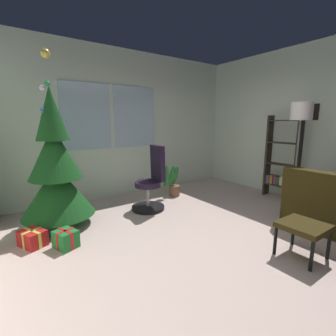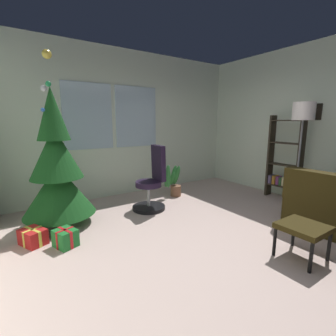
{
  "view_description": "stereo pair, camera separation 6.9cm",
  "coord_description": "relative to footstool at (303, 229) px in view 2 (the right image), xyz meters",
  "views": [
    {
      "loc": [
        -2.23,
        -1.78,
        1.49
      ],
      "look_at": [
        -0.28,
        1.0,
        0.84
      ],
      "focal_mm": 25.89,
      "sensor_mm": 36.0,
      "label": 1
    },
    {
      "loc": [
        -2.18,
        -1.82,
        1.49
      ],
      "look_at": [
        -0.28,
        1.0,
        0.84
      ],
      "focal_mm": 25.89,
      "sensor_mm": 36.0,
      "label": 2
    }
  ],
  "objects": [
    {
      "name": "ground_plane",
      "position": [
        -0.41,
        0.6,
        -0.39
      ],
      "size": [
        4.91,
        5.55,
        0.1
      ],
      "primitive_type": "cube",
      "color": "beige"
    },
    {
      "name": "wall_back_with_windows",
      "position": [
        -0.43,
        3.43,
        1.11
      ],
      "size": [
        4.91,
        0.12,
        2.88
      ],
      "color": "silver",
      "rests_on": "ground_plane"
    },
    {
      "name": "footstool",
      "position": [
        0.0,
        0.0,
        0.0
      ],
      "size": [
        0.45,
        0.45,
        0.39
      ],
      "color": "#31270D",
      "rests_on": "ground_plane"
    },
    {
      "name": "holiday_tree",
      "position": [
        -2.02,
        2.46,
        0.47
      ],
      "size": [
        1.0,
        1.0,
        2.41
      ],
      "color": "#4C331E",
      "rests_on": "ground_plane"
    },
    {
      "name": "gift_box_red",
      "position": [
        -2.42,
        2.0,
        -0.24
      ],
      "size": [
        0.33,
        0.37,
        0.2
      ],
      "color": "red",
      "rests_on": "ground_plane"
    },
    {
      "name": "gift_box_green",
      "position": [
        -2.1,
        1.72,
        -0.23
      ],
      "size": [
        0.29,
        0.31,
        0.22
      ],
      "color": "#1E722D",
      "rests_on": "ground_plane"
    },
    {
      "name": "office_chair",
      "position": [
        -0.58,
        2.26,
        0.09
      ],
      "size": [
        0.56,
        0.56,
        1.1
      ],
      "color": "black",
      "rests_on": "ground_plane"
    },
    {
      "name": "bookshelf",
      "position": [
        1.83,
        1.34,
        0.37
      ],
      "size": [
        0.18,
        0.64,
        1.61
      ],
      "color": "#30281D",
      "rests_on": "ground_plane"
    },
    {
      "name": "floor_lamp",
      "position": [
        1.38,
        0.84,
        1.17
      ],
      "size": [
        0.33,
        0.33,
        1.79
      ],
      "color": "slate",
      "rests_on": "ground_plane"
    },
    {
      "name": "potted_plant",
      "position": [
        0.15,
        2.67,
        -0.03
      ],
      "size": [
        0.49,
        0.29,
        0.66
      ],
      "color": "brown",
      "rests_on": "ground_plane"
    }
  ]
}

